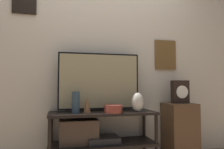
{
  "coord_description": "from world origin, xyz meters",
  "views": [
    {
      "loc": [
        -0.5,
        -2.24,
        0.88
      ],
      "look_at": [
        0.11,
        0.25,
        1.02
      ],
      "focal_mm": 35.0,
      "sensor_mm": 36.0,
      "label": 1
    }
  ],
  "objects": [
    {
      "name": "vase_wide_bowl",
      "position": [
        0.09,
        0.13,
        0.63
      ],
      "size": [
        0.21,
        0.21,
        0.09
      ],
      "color": "brown",
      "rests_on": "media_console"
    },
    {
      "name": "mantel_clock",
      "position": [
        1.02,
        0.29,
        0.81
      ],
      "size": [
        0.22,
        0.11,
        0.29
      ],
      "color": "black",
      "rests_on": "side_table"
    },
    {
      "name": "vase_slim_bronze",
      "position": [
        -0.19,
        0.18,
        0.68
      ],
      "size": [
        0.08,
        0.08,
        0.18
      ],
      "color": "brown",
      "rests_on": "media_console"
    },
    {
      "name": "vase_urn_stoneware",
      "position": [
        0.38,
        0.14,
        0.7
      ],
      "size": [
        0.14,
        0.11,
        0.22
      ],
      "color": "beige",
      "rests_on": "media_console"
    },
    {
      "name": "wall_back",
      "position": [
        0.0,
        0.52,
        1.35
      ],
      "size": [
        6.4,
        0.08,
        2.7
      ],
      "color": "beige",
      "rests_on": "ground_plane"
    },
    {
      "name": "media_console",
      "position": [
        -0.11,
        0.25,
        0.37
      ],
      "size": [
        1.22,
        0.43,
        0.59
      ],
      "color": "black",
      "rests_on": "ground_plane"
    },
    {
      "name": "television",
      "position": [
        -0.02,
        0.35,
        0.95
      ],
      "size": [
        0.98,
        0.05,
        0.69
      ],
      "color": "black",
      "rests_on": "media_console"
    },
    {
      "name": "vase_tall_ceramic",
      "position": [
        -0.32,
        0.2,
        0.71
      ],
      "size": [
        0.09,
        0.09,
        0.24
      ],
      "color": "#2D4251",
      "rests_on": "media_console"
    },
    {
      "name": "side_table",
      "position": [
        1.01,
        0.29,
        0.33
      ],
      "size": [
        0.36,
        0.36,
        0.67
      ],
      "color": "#513823",
      "rests_on": "ground_plane"
    }
  ]
}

